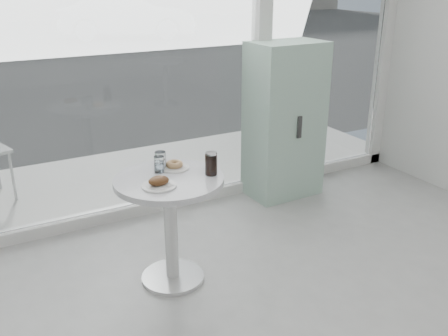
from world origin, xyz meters
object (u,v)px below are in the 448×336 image
plate_donut (174,166)px  mint_cabinet (284,121)px  water_tumbler_a (159,165)px  car_silver (128,16)px  plate_fritter (159,183)px  main_table (170,208)px  cola_glass (211,164)px  water_tumbler_b (161,161)px

plate_donut → mint_cabinet: bearing=27.3°
water_tumbler_a → mint_cabinet: bearing=25.9°
car_silver → plate_fritter: bearing=-178.8°
mint_cabinet → plate_donut: (-1.43, -0.74, 0.06)m
main_table → mint_cabinet: bearing=29.7°
plate_donut → cola_glass: size_ratio=1.32×
plate_donut → car_silver: bearing=72.8°
water_tumbler_a → water_tumbler_b: (0.03, 0.05, 0.01)m
mint_cabinet → cola_glass: size_ratio=9.49×
mint_cabinet → main_table: bearing=-152.0°
cola_glass → water_tumbler_b: bearing=134.9°
main_table → mint_cabinet: mint_cabinet is taller
main_table → car_silver: bearing=72.6°
main_table → plate_donut: 0.29m
main_table → cola_glass: 0.41m
car_silver → plate_donut: size_ratio=21.57×
plate_fritter → plate_donut: 0.31m
plate_fritter → plate_donut: bearing=49.2°
mint_cabinet → plate_donut: size_ratio=7.21×
car_silver → plate_donut: (-4.18, -13.50, 0.08)m
plate_donut → cola_glass: cola_glass is taller
mint_cabinet → car_silver: (2.75, 12.76, -0.01)m
main_table → plate_fritter: plate_fritter is taller
main_table → water_tumbler_a: size_ratio=6.96×
mint_cabinet → water_tumbler_b: 1.67m
mint_cabinet → cola_glass: bearing=-144.6°
cola_glass → plate_fritter: bearing=-176.5°
main_table → plate_fritter: bearing=-135.4°
plate_donut → water_tumbler_b: (-0.08, 0.04, 0.03)m
car_silver → plate_donut: car_silver is taller
car_silver → water_tumbler_a: size_ratio=39.21×
plate_fritter → water_tumbler_b: bearing=66.4°
plate_fritter → plate_donut: plate_fritter is taller
plate_fritter → cola_glass: cola_glass is taller
car_silver → plate_donut: bearing=-178.3°
main_table → plate_fritter: size_ratio=3.53×
mint_cabinet → cola_glass: mint_cabinet is taller
water_tumbler_b → cola_glass: (0.25, -0.25, 0.02)m
car_silver → water_tumbler_a: 14.18m
main_table → plate_donut: (0.10, 0.13, 0.24)m
water_tumbler_b → plate_donut: bearing=-24.8°
main_table → car_silver: car_silver is taller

